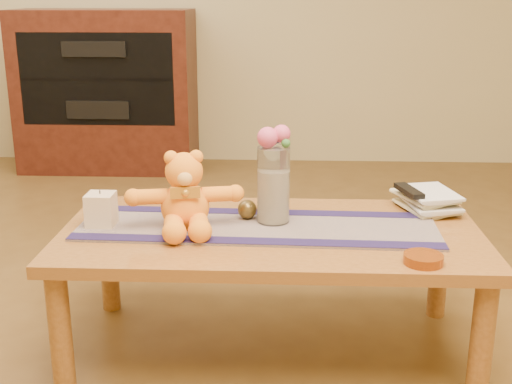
{
  "coord_description": "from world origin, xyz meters",
  "views": [
    {
      "loc": [
        0.04,
        -2.08,
        1.21
      ],
      "look_at": [
        -0.05,
        0.0,
        0.58
      ],
      "focal_mm": 46.49,
      "sensor_mm": 36.0,
      "label": 1
    }
  ],
  "objects_px": {
    "glass_vase": "(273,185)",
    "bronze_ball": "(247,209)",
    "book_bottom": "(406,210)",
    "amber_dish": "(423,259)",
    "teddy_bear": "(185,191)",
    "pillar_candle": "(101,209)",
    "tv_remote": "(409,191)"
  },
  "relations": [
    {
      "from": "pillar_candle",
      "to": "book_bottom",
      "type": "distance_m",
      "value": 1.07
    },
    {
      "from": "teddy_bear",
      "to": "book_bottom",
      "type": "height_order",
      "value": "teddy_bear"
    },
    {
      "from": "book_bottom",
      "to": "bronze_ball",
      "type": "bearing_deg",
      "value": 172.44
    },
    {
      "from": "teddy_bear",
      "to": "pillar_candle",
      "type": "relative_size",
      "value": 3.34
    },
    {
      "from": "teddy_bear",
      "to": "tv_remote",
      "type": "height_order",
      "value": "teddy_bear"
    },
    {
      "from": "pillar_candle",
      "to": "tv_remote",
      "type": "height_order",
      "value": "pillar_candle"
    },
    {
      "from": "glass_vase",
      "to": "amber_dish",
      "type": "relative_size",
      "value": 2.24
    },
    {
      "from": "book_bottom",
      "to": "amber_dish",
      "type": "relative_size",
      "value": 1.92
    },
    {
      "from": "teddy_bear",
      "to": "bronze_ball",
      "type": "height_order",
      "value": "teddy_bear"
    },
    {
      "from": "glass_vase",
      "to": "amber_dish",
      "type": "xyz_separation_m",
      "value": [
        0.45,
        -0.33,
        -0.12
      ]
    },
    {
      "from": "pillar_candle",
      "to": "bronze_ball",
      "type": "height_order",
      "value": "pillar_candle"
    },
    {
      "from": "tv_remote",
      "to": "amber_dish",
      "type": "bearing_deg",
      "value": -110.21
    },
    {
      "from": "tv_remote",
      "to": "teddy_bear",
      "type": "bearing_deg",
      "value": 178.19
    },
    {
      "from": "glass_vase",
      "to": "bronze_ball",
      "type": "height_order",
      "value": "glass_vase"
    },
    {
      "from": "teddy_bear",
      "to": "glass_vase",
      "type": "distance_m",
      "value": 0.3
    },
    {
      "from": "teddy_bear",
      "to": "bronze_ball",
      "type": "bearing_deg",
      "value": 13.44
    },
    {
      "from": "pillar_candle",
      "to": "book_bottom",
      "type": "height_order",
      "value": "pillar_candle"
    },
    {
      "from": "teddy_bear",
      "to": "tv_remote",
      "type": "xyz_separation_m",
      "value": [
        0.77,
        0.19,
        -0.05
      ]
    },
    {
      "from": "bronze_ball",
      "to": "tv_remote",
      "type": "relative_size",
      "value": 0.41
    },
    {
      "from": "amber_dish",
      "to": "pillar_candle",
      "type": "bearing_deg",
      "value": 165.19
    },
    {
      "from": "pillar_candle",
      "to": "glass_vase",
      "type": "bearing_deg",
      "value": 5.91
    },
    {
      "from": "bronze_ball",
      "to": "amber_dish",
      "type": "xyz_separation_m",
      "value": [
        0.54,
        -0.36,
        -0.03
      ]
    },
    {
      "from": "book_bottom",
      "to": "tv_remote",
      "type": "distance_m",
      "value": 0.08
    },
    {
      "from": "book_bottom",
      "to": "amber_dish",
      "type": "xyz_separation_m",
      "value": [
        -0.03,
        -0.47,
        0.0
      ]
    },
    {
      "from": "book_bottom",
      "to": "tv_remote",
      "type": "xyz_separation_m",
      "value": [
        0.0,
        -0.01,
        0.07
      ]
    },
    {
      "from": "glass_vase",
      "to": "book_bottom",
      "type": "relative_size",
      "value": 1.17
    },
    {
      "from": "book_bottom",
      "to": "amber_dish",
      "type": "distance_m",
      "value": 0.47
    },
    {
      "from": "glass_vase",
      "to": "bronze_ball",
      "type": "distance_m",
      "value": 0.14
    },
    {
      "from": "teddy_bear",
      "to": "bronze_ball",
      "type": "distance_m",
      "value": 0.24
    },
    {
      "from": "amber_dish",
      "to": "bronze_ball",
      "type": "bearing_deg",
      "value": 146.39
    },
    {
      "from": "glass_vase",
      "to": "amber_dish",
      "type": "height_order",
      "value": "glass_vase"
    },
    {
      "from": "glass_vase",
      "to": "tv_remote",
      "type": "xyz_separation_m",
      "value": [
        0.48,
        0.13,
        -0.05
      ]
    }
  ]
}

